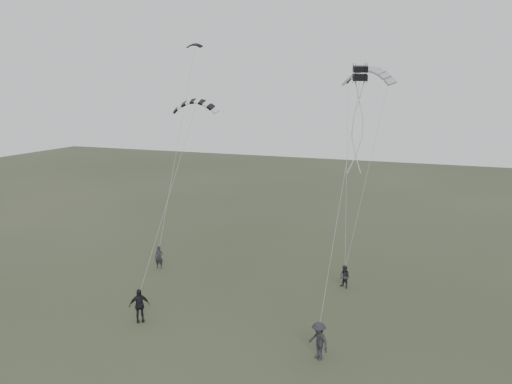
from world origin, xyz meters
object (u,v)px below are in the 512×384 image
(kite_pale_large, at_px, (368,69))
(kite_box, at_px, (360,73))
(flyer_center, at_px, (139,305))
(kite_striped, at_px, (195,101))
(kite_dark_small, at_px, (194,44))
(flyer_far, at_px, (319,341))
(flyer_left, at_px, (159,257))
(flyer_right, at_px, (345,277))

(kite_pale_large, relative_size, kite_box, 5.44)
(flyer_center, distance_m, kite_box, 17.93)
(kite_striped, bearing_deg, kite_dark_small, 105.72)
(flyer_center, xyz_separation_m, kite_dark_small, (-3.77, 14.55, 15.67))
(flyer_far, relative_size, kite_striped, 0.63)
(kite_box, bearing_deg, kite_pale_large, 79.36)
(kite_pale_large, relative_size, kite_striped, 1.35)
(flyer_center, xyz_separation_m, kite_pale_large, (9.89, 16.05, 13.59))
(kite_striped, bearing_deg, kite_pale_large, 26.35)
(flyer_left, relative_size, kite_pale_large, 0.41)
(flyer_far, height_order, kite_dark_small, kite_dark_small)
(flyer_right, height_order, kite_striped, kite_striped)
(kite_dark_small, bearing_deg, kite_box, -29.54)
(flyer_center, bearing_deg, flyer_far, -41.81)
(flyer_center, bearing_deg, kite_striped, 51.83)
(flyer_left, height_order, flyer_center, flyer_center)
(kite_dark_small, bearing_deg, flyer_far, -43.83)
(kite_striped, xyz_separation_m, kite_box, (11.44, -2.59, 1.63))
(kite_pale_large, bearing_deg, flyer_far, -68.25)
(kite_dark_small, distance_m, kite_striped, 8.59)
(kite_striped, bearing_deg, flyer_left, 167.49)
(flyer_left, relative_size, flyer_center, 0.85)
(kite_dark_small, bearing_deg, flyer_left, -87.18)
(flyer_right, height_order, kite_pale_large, kite_pale_large)
(flyer_center, height_order, kite_pale_large, kite_pale_large)
(kite_box, bearing_deg, flyer_far, -112.74)
(flyer_left, distance_m, kite_striped, 11.98)
(kite_dark_small, bearing_deg, kite_striped, -60.20)
(flyer_center, height_order, kite_box, kite_box)
(flyer_far, xyz_separation_m, kite_dark_small, (-14.36, 14.82, 15.68))
(flyer_right, height_order, flyer_center, flyer_center)
(flyer_right, bearing_deg, kite_pale_large, 120.66)
(flyer_center, height_order, flyer_far, flyer_center)
(flyer_right, distance_m, kite_dark_small, 21.69)
(flyer_right, relative_size, kite_pale_large, 0.37)
(flyer_left, bearing_deg, flyer_far, -47.73)
(flyer_right, xyz_separation_m, flyer_far, (0.58, -9.47, 0.20))
(flyer_left, xyz_separation_m, flyer_right, (13.69, 1.21, -0.07))
(flyer_right, xyz_separation_m, kite_box, (1.12, -3.82, 13.20))
(flyer_left, relative_size, kite_striped, 0.55)
(kite_striped, relative_size, kite_box, 4.04)
(kite_dark_small, height_order, kite_box, kite_dark_small)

